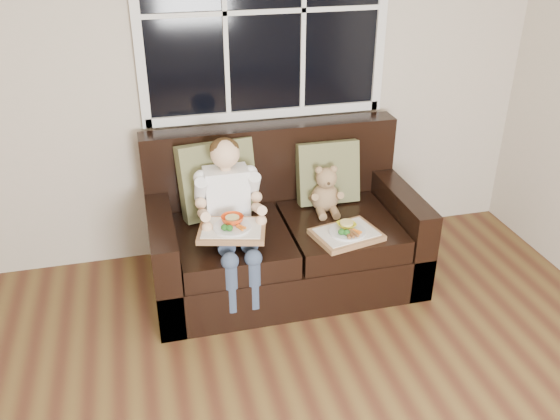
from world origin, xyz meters
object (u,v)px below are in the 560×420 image
object	(u,v)px
tray_left	(232,228)
teddy_bear	(326,192)
child	(230,204)
loveseat	(282,235)
tray_right	(347,233)

from	to	relation	value
tray_left	teddy_bear	bearing A→B (deg)	39.90
child	teddy_bear	bearing A→B (deg)	12.20
loveseat	tray_right	distance (m)	0.50
child	tray_left	distance (m)	0.19
tray_left	tray_right	world-z (taller)	tray_left
teddy_bear	tray_right	bearing A→B (deg)	-82.25
loveseat	child	bearing A→B (deg)	-161.45
loveseat	teddy_bear	world-z (taller)	loveseat
teddy_bear	tray_left	xyz separation A→B (m)	(-0.67, -0.31, -0.00)
child	tray_right	world-z (taller)	child
tray_left	tray_right	bearing A→B (deg)	10.03
teddy_bear	child	bearing A→B (deg)	-162.41
teddy_bear	tray_right	xyz separation A→B (m)	(0.02, -0.37, -0.10)
child	tray_right	size ratio (longest dim) A/B	2.00
loveseat	tray_left	xyz separation A→B (m)	(-0.38, -0.29, 0.27)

